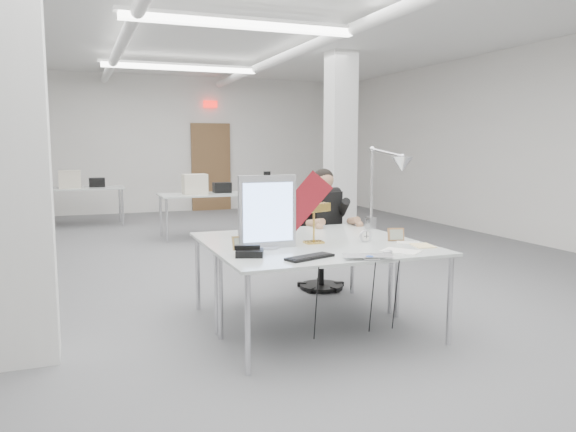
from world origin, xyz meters
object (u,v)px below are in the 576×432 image
object	(u,v)px
office_chair	(322,242)
monitor	(267,212)
desk_main	(334,253)
seated_person	(324,209)
beige_monitor	(269,217)
bankers_lamp	(314,223)
laptop	(370,258)
desk_phone	(250,253)
architect_lamp	(385,186)

from	to	relation	value
office_chair	monitor	bearing A→B (deg)	-147.91
desk_main	office_chair	xyz separation A→B (m)	(0.61, 1.58, -0.22)
seated_person	monitor	distance (m)	1.62
beige_monitor	bankers_lamp	bearing A→B (deg)	-44.81
desk_main	laptop	distance (m)	0.43
seated_person	desk_phone	size ratio (longest dim) A/B	4.34
laptop	desk_phone	distance (m)	0.91
laptop	beige_monitor	bearing A→B (deg)	121.16
monitor	bankers_lamp	distance (m)	0.47
seated_person	architect_lamp	world-z (taller)	architect_lamp
office_chair	laptop	distance (m)	2.08
office_chair	monitor	xyz separation A→B (m)	(-1.06, -1.27, 0.53)
beige_monitor	architect_lamp	xyz separation A→B (m)	(1.08, -0.25, 0.28)
office_chair	bankers_lamp	xyz separation A→B (m)	(-0.62, -1.20, 0.41)
seated_person	desk_phone	xyz separation A→B (m)	(-1.30, -1.49, -0.12)
desk_main	monitor	bearing A→B (deg)	145.63
office_chair	laptop	bearing A→B (deg)	-122.47
bankers_lamp	beige_monitor	bearing A→B (deg)	89.77
desk_phone	monitor	bearing A→B (deg)	69.80
office_chair	architect_lamp	distance (m)	1.16
seated_person	bankers_lamp	xyz separation A→B (m)	(-0.62, -1.15, 0.03)
laptop	bankers_lamp	bearing A→B (deg)	114.88
monitor	laptop	bearing A→B (deg)	-52.82
laptop	beige_monitor	distance (m)	1.39
desk_main	architect_lamp	distance (m)	1.18
bankers_lamp	beige_monitor	world-z (taller)	bankers_lamp
desk_phone	beige_monitor	xyz separation A→B (m)	(0.46, 0.88, 0.14)
seated_person	laptop	world-z (taller)	seated_person
seated_person	beige_monitor	distance (m)	1.03
laptop	architect_lamp	size ratio (longest dim) A/B	0.41
monitor	office_chair	bearing A→B (deg)	50.58
monitor	desk_phone	world-z (taller)	monitor
laptop	desk_phone	bearing A→B (deg)	167.22
office_chair	desk_phone	size ratio (longest dim) A/B	5.11
seated_person	architect_lamp	xyz separation A→B (m)	(0.24, -0.86, 0.31)
monitor	desk_phone	distance (m)	0.45
desk_phone	beige_monitor	bearing A→B (deg)	83.02
laptop	monitor	bearing A→B (deg)	144.55
desk_main	beige_monitor	world-z (taller)	beige_monitor
bankers_lamp	beige_monitor	size ratio (longest dim) A/B	1.00
desk_phone	architect_lamp	bearing A→B (deg)	43.00
office_chair	architect_lamp	xyz separation A→B (m)	(0.24, -0.91, 0.68)
laptop	desk_phone	xyz separation A→B (m)	(-0.78, 0.46, 0.01)
bankers_lamp	architect_lamp	size ratio (longest dim) A/B	0.40
architect_lamp	bankers_lamp	bearing A→B (deg)	-164.15
beige_monitor	architect_lamp	size ratio (longest dim) A/B	0.40
monitor	beige_monitor	size ratio (longest dim) A/B	1.67
monitor	seated_person	bearing A→B (deg)	49.44
desk_phone	beige_monitor	size ratio (longest dim) A/B	0.57
seated_person	desk_main	bearing A→B (deg)	-129.57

